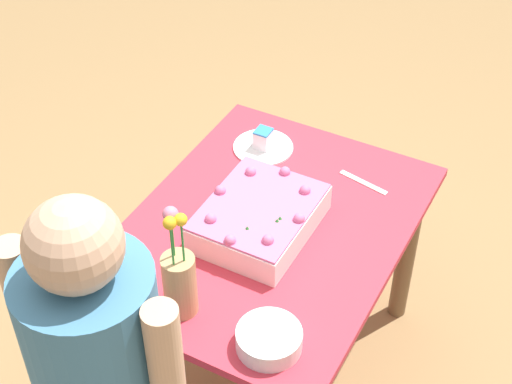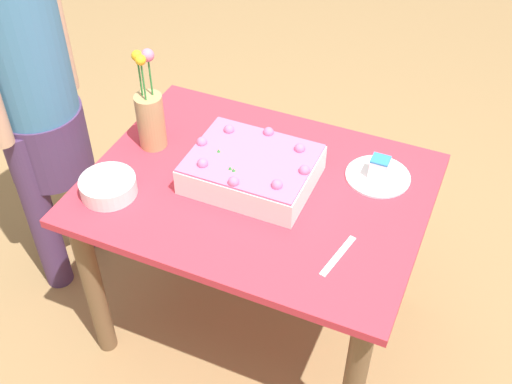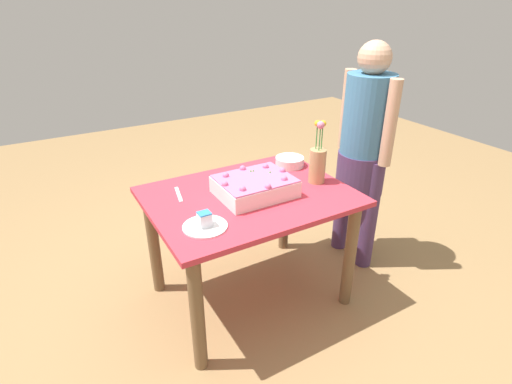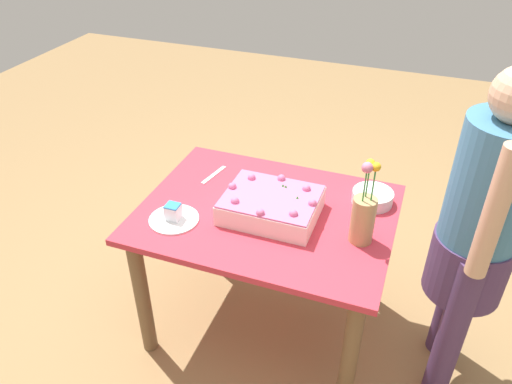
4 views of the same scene
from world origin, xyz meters
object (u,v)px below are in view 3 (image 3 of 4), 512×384
(serving_plate_with_slice, at_px, (205,224))
(flower_vase, at_px, (318,162))
(cake_knife, at_px, (179,194))
(person_standing, at_px, (364,145))
(fruit_bowl, at_px, (290,162))
(sheet_cake, at_px, (255,186))

(serving_plate_with_slice, xyz_separation_m, flower_vase, (0.78, 0.15, 0.10))
(cake_knife, height_order, person_standing, person_standing)
(cake_knife, bearing_deg, person_standing, 93.31)
(flower_vase, relative_size, person_standing, 0.25)
(cake_knife, height_order, fruit_bowl, fruit_bowl)
(cake_knife, bearing_deg, fruit_bowl, 104.13)
(sheet_cake, bearing_deg, flower_vase, -5.54)
(sheet_cake, relative_size, cake_knife, 2.18)
(serving_plate_with_slice, distance_m, flower_vase, 0.80)
(serving_plate_with_slice, relative_size, person_standing, 0.15)
(sheet_cake, relative_size, flower_vase, 1.08)
(sheet_cake, xyz_separation_m, serving_plate_with_slice, (-0.38, -0.18, -0.03))
(serving_plate_with_slice, height_order, person_standing, person_standing)
(person_standing, bearing_deg, cake_knife, -8.17)
(flower_vase, xyz_separation_m, person_standing, (0.43, 0.08, 0.01))
(fruit_bowl, bearing_deg, serving_plate_with_slice, -151.23)
(sheet_cake, bearing_deg, cake_knife, 150.60)
(person_standing, bearing_deg, fruit_bowl, -25.83)
(serving_plate_with_slice, distance_m, person_standing, 1.24)
(sheet_cake, distance_m, fruit_bowl, 0.47)
(serving_plate_with_slice, distance_m, cake_knife, 0.39)
(fruit_bowl, bearing_deg, cake_knife, -177.36)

